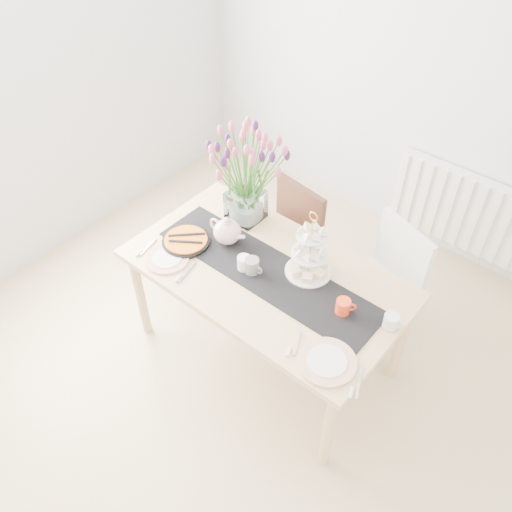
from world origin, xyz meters
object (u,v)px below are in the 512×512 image
Objects in this scene: radiator at (472,214)px; plate_left at (167,259)px; plate_right at (327,362)px; cake_stand at (309,259)px; mug_grey at (252,266)px; teapot at (227,232)px; tart_tin at (186,241)px; mug_orange at (343,307)px; chair_brown at (288,235)px; cream_jug at (391,321)px; tulip_vase at (245,165)px; chair_white at (385,277)px; mug_white at (244,263)px; dining_table at (266,281)px.

radiator is 2.24m from plate_left.
plate_right reaches higher than plate_left.
mug_grey is at bearing -140.78° from cake_stand.
teapot reaches higher than tart_tin.
plate_right is (0.95, -0.33, -0.08)m from teapot.
plate_left is (-1.00, -0.32, -0.04)m from mug_orange.
chair_brown is 0.99m from mug_orange.
mug_orange is at bearing -27.41° from chair_brown.
teapot reaches higher than chair_brown.
plate_right is at bearing -106.47° from mug_orange.
tulip_vase is at bearing 160.77° from cream_jug.
tart_tin is at bearing -179.67° from cream_jug.
chair_white is at bearing 37.37° from teapot.
mug_orange is at bearing 31.19° from mug_white.
cream_jug is (0.73, 0.10, 0.12)m from dining_table.
tulip_vase reaches higher than radiator.
cream_jug is at bearing -84.53° from radiator.
cream_jug is at bearing 11.24° from mug_grey.
tulip_vase is (-0.13, -0.28, 0.66)m from chair_brown.
chair_white is 8.86× the size of mug_grey.
dining_table is 17.19× the size of mug_orange.
chair_brown is 0.79m from tart_tin.
mug_orange is at bearing -16.58° from tulip_vase.
tart_tin is at bearing -101.78° from chair_brown.
dining_table is at bearing -105.92° from chair_white.
tulip_vase is at bearing 150.31° from plate_right.
chair_white reaches higher than dining_table.
tulip_vase is 7.88× the size of mug_white.
teapot reaches higher than mug_orange.
chair_brown is at bearing 70.26° from tart_tin.
plate_right is (0.03, -1.93, 0.31)m from radiator.
tart_tin is (-0.70, -0.27, -0.09)m from cake_stand.
tulip_vase reaches higher than plate_right.
mug_white is 0.61m from mug_orange.
cake_stand is at bearing 165.75° from cream_jug.
mug_orange reaches higher than mug_white.
plate_left is 0.88× the size of plate_right.
cream_jug is (0.29, -0.53, 0.29)m from chair_white.
chair_brown is at bearing 135.96° from plate_right.
mug_grey is 1.05× the size of mug_orange.
tart_tin is (-0.97, -0.75, 0.26)m from chair_white.
chair_white is 9.31× the size of mug_orange.
dining_table is 5.47× the size of plate_right.
radiator is 1.85m from mug_grey.
cake_stand is at bearing 134.59° from plate_right.
mug_grey reaches higher than plate_left.
teapot is 1.03× the size of plate_left.
tulip_vase is 2.80× the size of plate_left.
mug_orange is (0.05, -0.61, 0.29)m from chair_white.
chair_brown is 2.91× the size of tart_tin.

